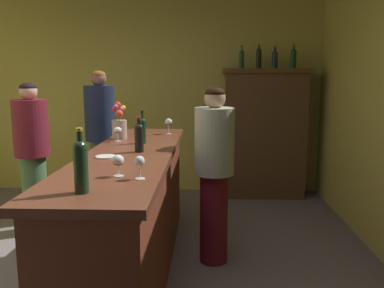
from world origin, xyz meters
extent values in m
cube|color=#C8B550|center=(0.00, 2.93, 1.46)|extent=(5.34, 0.12, 2.92)
cube|color=brown|center=(0.46, 0.37, 0.49)|extent=(0.60, 2.67, 0.98)
cube|color=brown|center=(0.46, 0.37, 1.00)|extent=(0.68, 2.78, 0.05)
cube|color=#543820|center=(1.83, 2.62, 0.86)|extent=(1.05, 0.37, 1.71)
cube|color=#54371A|center=(1.83, 2.62, 1.68)|extent=(1.13, 0.43, 0.06)
cylinder|color=#1B341F|center=(0.42, -0.76, 1.15)|extent=(0.07, 0.07, 0.24)
sphere|color=#1B341F|center=(0.42, -0.76, 1.26)|extent=(0.07, 0.07, 0.07)
cylinder|color=#1B341F|center=(0.42, -0.76, 1.30)|extent=(0.03, 0.03, 0.08)
cylinder|color=gold|center=(0.42, -0.76, 1.35)|extent=(0.03, 0.03, 0.02)
cylinder|color=#14371A|center=(0.49, 0.78, 1.12)|extent=(0.06, 0.06, 0.19)
sphere|color=#14371A|center=(0.49, 0.78, 1.22)|extent=(0.06, 0.06, 0.06)
cylinder|color=#14371A|center=(0.49, 0.78, 1.26)|extent=(0.02, 0.02, 0.08)
cylinder|color=black|center=(0.49, 0.78, 1.31)|extent=(0.03, 0.03, 0.02)
cylinder|color=black|center=(0.53, 0.36, 1.12)|extent=(0.07, 0.07, 0.19)
sphere|color=black|center=(0.53, 0.36, 1.22)|extent=(0.07, 0.07, 0.07)
cylinder|color=black|center=(0.53, 0.36, 1.25)|extent=(0.03, 0.03, 0.07)
cylinder|color=red|center=(0.53, 0.36, 1.30)|extent=(0.03, 0.03, 0.02)
cylinder|color=white|center=(0.68, -0.47, 1.03)|extent=(0.06, 0.06, 0.00)
cylinder|color=white|center=(0.68, -0.47, 1.07)|extent=(0.01, 0.01, 0.07)
ellipsoid|color=white|center=(0.68, -0.47, 1.13)|extent=(0.06, 0.06, 0.07)
cylinder|color=white|center=(0.25, 0.87, 1.03)|extent=(0.06, 0.06, 0.00)
cylinder|color=white|center=(0.25, 0.87, 1.07)|extent=(0.01, 0.01, 0.07)
ellipsoid|color=white|center=(0.25, 0.87, 1.13)|extent=(0.07, 0.07, 0.06)
ellipsoid|color=maroon|center=(0.25, 0.87, 1.12)|extent=(0.06, 0.06, 0.02)
cylinder|color=white|center=(0.67, 1.36, 1.03)|extent=(0.06, 0.06, 0.00)
cylinder|color=white|center=(0.67, 1.36, 1.07)|extent=(0.01, 0.01, 0.09)
ellipsoid|color=white|center=(0.67, 1.36, 1.15)|extent=(0.08, 0.08, 0.07)
ellipsoid|color=#600915|center=(0.67, 1.36, 1.13)|extent=(0.06, 0.06, 0.03)
cylinder|color=white|center=(0.54, -0.41, 1.03)|extent=(0.06, 0.06, 0.00)
cylinder|color=white|center=(0.54, -0.41, 1.06)|extent=(0.01, 0.01, 0.06)
ellipsoid|color=white|center=(0.54, -0.41, 1.13)|extent=(0.07, 0.07, 0.07)
ellipsoid|color=maroon|center=(0.54, -0.41, 1.11)|extent=(0.06, 0.06, 0.03)
cylinder|color=tan|center=(0.23, 1.03, 1.12)|extent=(0.14, 0.14, 0.18)
cylinder|color=#38602D|center=(0.26, 1.03, 1.22)|extent=(0.01, 0.01, 0.18)
sphere|color=#CE567E|center=(0.26, 1.03, 1.31)|extent=(0.04, 0.04, 0.04)
cylinder|color=#38602D|center=(0.27, 1.07, 1.23)|extent=(0.01, 0.01, 0.18)
sphere|color=gold|center=(0.27, 1.07, 1.32)|extent=(0.05, 0.05, 0.05)
cylinder|color=#38602D|center=(0.21, 1.08, 1.24)|extent=(0.01, 0.01, 0.21)
sphere|color=red|center=(0.21, 1.08, 1.34)|extent=(0.07, 0.07, 0.07)
cylinder|color=#38602D|center=(0.19, 1.02, 1.22)|extent=(0.01, 0.01, 0.17)
sphere|color=red|center=(0.19, 1.02, 1.31)|extent=(0.05, 0.05, 0.05)
cylinder|color=#38602D|center=(0.21, 0.99, 1.23)|extent=(0.01, 0.01, 0.20)
sphere|color=#C9488E|center=(0.21, 0.99, 1.33)|extent=(0.05, 0.05, 0.05)
cylinder|color=#38602D|center=(0.25, 0.98, 1.20)|extent=(0.01, 0.01, 0.13)
sphere|color=red|center=(0.25, 0.98, 1.27)|extent=(0.07, 0.07, 0.07)
cylinder|color=white|center=(0.32, 0.14, 1.03)|extent=(0.15, 0.15, 0.01)
cylinder|color=#294631|center=(1.50, 2.62, 1.81)|extent=(0.07, 0.07, 0.20)
sphere|color=#294631|center=(1.50, 2.62, 1.91)|extent=(0.07, 0.07, 0.07)
cylinder|color=#294631|center=(1.50, 2.62, 1.95)|extent=(0.02, 0.02, 0.08)
cylinder|color=black|center=(1.50, 2.62, 2.00)|extent=(0.03, 0.03, 0.02)
cylinder|color=black|center=(1.73, 2.62, 1.82)|extent=(0.07, 0.07, 0.22)
sphere|color=black|center=(1.73, 2.62, 1.93)|extent=(0.07, 0.07, 0.07)
cylinder|color=black|center=(1.73, 2.62, 1.97)|extent=(0.02, 0.02, 0.08)
cylinder|color=gold|center=(1.73, 2.62, 2.02)|extent=(0.03, 0.03, 0.02)
cylinder|color=#1D2E32|center=(1.93, 2.62, 1.80)|extent=(0.08, 0.08, 0.19)
sphere|color=#1D2E32|center=(1.93, 2.62, 1.90)|extent=(0.08, 0.08, 0.08)
cylinder|color=#1D2E32|center=(1.93, 2.62, 1.94)|extent=(0.03, 0.03, 0.08)
cylinder|color=#AC2121|center=(1.93, 2.62, 1.99)|extent=(0.03, 0.03, 0.02)
cylinder|color=#123F20|center=(2.17, 2.62, 1.82)|extent=(0.07, 0.07, 0.21)
sphere|color=#123F20|center=(2.17, 2.62, 1.92)|extent=(0.07, 0.07, 0.07)
cylinder|color=#123F20|center=(2.17, 2.62, 1.96)|extent=(0.02, 0.02, 0.08)
cylinder|color=red|center=(2.17, 2.62, 2.01)|extent=(0.03, 0.03, 0.02)
cylinder|color=#466E43|center=(-0.73, 1.26, 0.40)|extent=(0.25, 0.25, 0.81)
cylinder|color=maroon|center=(-0.73, 1.26, 1.10)|extent=(0.35, 0.35, 0.58)
sphere|color=#D8A781|center=(-0.73, 1.26, 1.46)|extent=(0.18, 0.18, 0.18)
ellipsoid|color=black|center=(-0.73, 1.26, 1.50)|extent=(0.17, 0.17, 0.10)
cylinder|color=#516755|center=(-0.20, 1.95, 0.43)|extent=(0.26, 0.26, 0.86)
cylinder|color=#1C2745|center=(-0.20, 1.95, 1.18)|extent=(0.35, 0.35, 0.65)
sphere|color=#91604E|center=(-0.20, 1.95, 1.59)|extent=(0.18, 0.18, 0.18)
ellipsoid|color=#9A5B25|center=(-0.20, 1.95, 1.63)|extent=(0.17, 0.17, 0.10)
cylinder|color=maroon|center=(1.13, 0.63, 0.40)|extent=(0.24, 0.24, 0.79)
cylinder|color=#ABB29C|center=(1.13, 0.63, 1.07)|extent=(0.34, 0.34, 0.56)
sphere|color=tan|center=(1.13, 0.63, 1.44)|extent=(0.18, 0.18, 0.18)
ellipsoid|color=black|center=(1.13, 0.63, 1.48)|extent=(0.17, 0.17, 0.10)
camera|label=1|loc=(1.06, -2.73, 1.62)|focal=37.67mm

